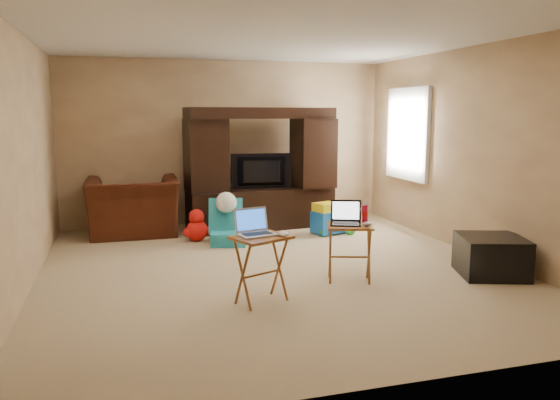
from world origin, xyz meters
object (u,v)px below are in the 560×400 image
object	(u,v)px
push_toy	(333,218)
water_bottle	(365,214)
tray_table_right	(349,253)
mouse_left	(284,234)
television	(262,172)
child_rocker	(228,222)
recliner	(133,207)
ottoman	(491,256)
laptop_left	(257,223)
entertainment_center	(261,169)
mouse_right	(367,224)
tray_table_left	(261,269)
plush_toy	(197,225)
laptop_right	(346,213)

from	to	relation	value
push_toy	water_bottle	xyz separation A→B (m)	(-0.48, -2.05, 0.45)
tray_table_right	mouse_left	distance (m)	1.00
television	mouse_left	size ratio (longest dim) A/B	7.22
child_rocker	push_toy	bearing A→B (deg)	21.82
recliner	push_toy	xyz separation A→B (m)	(2.74, -0.71, -0.17)
recliner	ottoman	xyz separation A→B (m)	(3.59, -3.07, -0.19)
child_rocker	laptop_left	world-z (taller)	laptop_left
entertainment_center	mouse_right	distance (m)	2.93
entertainment_center	tray_table_left	world-z (taller)	entertainment_center
child_rocker	water_bottle	bearing A→B (deg)	-45.79
mouse_right	entertainment_center	bearing A→B (deg)	96.87
ottoman	mouse_left	size ratio (longest dim) A/B	5.17
child_rocker	mouse_left	distance (m)	2.37
entertainment_center	recliner	distance (m)	1.91
entertainment_center	push_toy	world-z (taller)	entertainment_center
television	water_bottle	xyz separation A→B (m)	(0.42, -2.65, -0.18)
child_rocker	ottoman	size ratio (longest dim) A/B	0.93
recliner	water_bottle	size ratio (longest dim) A/B	6.82
child_rocker	tray_table_left	xyz separation A→B (m)	(-0.14, -2.27, 0.01)
ottoman	water_bottle	size ratio (longest dim) A/B	3.58
recliner	television	bearing A→B (deg)	177.56
mouse_right	plush_toy	bearing A→B (deg)	120.96
mouse_left	tray_table_right	bearing A→B (deg)	27.54
tray_table_right	laptop_right	bearing A→B (deg)	172.61
push_toy	television	bearing A→B (deg)	129.17
ottoman	mouse_right	bearing A→B (deg)	175.50
laptop_right	water_bottle	bearing A→B (deg)	37.03
television	child_rocker	bearing A→B (deg)	58.44
mouse_left	mouse_right	xyz separation A→B (m)	(0.96, 0.31, -0.03)
water_bottle	television	bearing A→B (deg)	98.93
push_toy	laptop_left	xyz separation A→B (m)	(-1.73, -2.47, 0.51)
television	tray_table_left	bearing A→B (deg)	82.90
plush_toy	push_toy	world-z (taller)	push_toy
tray_table_right	laptop_right	distance (m)	0.42
push_toy	laptop_left	size ratio (longest dim) A/B	1.88
tray_table_left	tray_table_right	xyz separation A→B (m)	(1.02, 0.36, -0.01)
television	child_rocker	xyz separation A→B (m)	(-0.67, -0.82, -0.56)
child_rocker	push_toy	size ratio (longest dim) A/B	0.99
television	laptop_right	world-z (taller)	television
plush_toy	mouse_right	bearing A→B (deg)	-59.04
mouse_right	water_bottle	distance (m)	0.22
mouse_left	child_rocker	bearing A→B (deg)	91.34
entertainment_center	tray_table_right	size ratio (longest dim) A/B	3.70
child_rocker	mouse_right	size ratio (longest dim) A/B	5.01
recliner	tray_table_left	bearing A→B (deg)	108.95
recliner	laptop_right	size ratio (longest dim) A/B	4.01
ottoman	mouse_left	bearing A→B (deg)	-175.07
child_rocker	plush_toy	bearing A→B (deg)	155.59
plush_toy	laptop_right	bearing A→B (deg)	-60.73
push_toy	mouse_right	size ratio (longest dim) A/B	5.09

